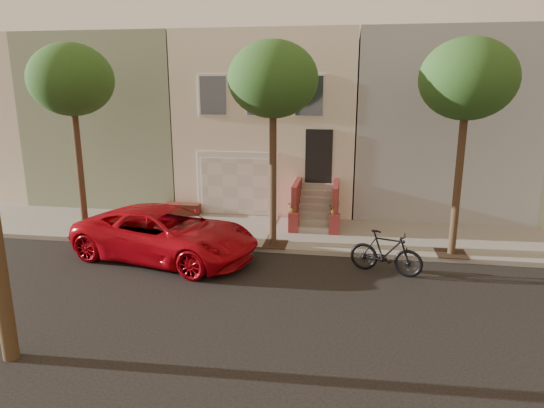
# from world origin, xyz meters

# --- Properties ---
(ground) EXTENTS (90.00, 90.00, 0.00)m
(ground) POSITION_xyz_m (0.00, 0.00, 0.00)
(ground) COLOR black
(ground) RESTS_ON ground
(sidewalk) EXTENTS (40.00, 3.70, 0.15)m
(sidewalk) POSITION_xyz_m (0.00, 5.35, 0.07)
(sidewalk) COLOR #9A978C
(sidewalk) RESTS_ON ground
(house_row) EXTENTS (33.10, 11.70, 7.00)m
(house_row) POSITION_xyz_m (0.00, 11.19, 3.64)
(house_row) COLOR beige
(house_row) RESTS_ON sidewalk
(tree_left) EXTENTS (2.70, 2.57, 6.30)m
(tree_left) POSITION_xyz_m (-5.50, 3.90, 5.26)
(tree_left) COLOR #2D2116
(tree_left) RESTS_ON sidewalk
(tree_mid) EXTENTS (2.70, 2.57, 6.30)m
(tree_mid) POSITION_xyz_m (1.00, 3.90, 5.26)
(tree_mid) COLOR #2D2116
(tree_mid) RESTS_ON sidewalk
(tree_right) EXTENTS (2.70, 2.57, 6.30)m
(tree_right) POSITION_xyz_m (6.50, 3.90, 5.26)
(tree_right) COLOR #2D2116
(tree_right) RESTS_ON sidewalk
(pickup_truck) EXTENTS (6.08, 3.83, 1.57)m
(pickup_truck) POSITION_xyz_m (-2.05, 2.52, 0.78)
(pickup_truck) COLOR #B90713
(pickup_truck) RESTS_ON ground
(motorcycle) EXTENTS (2.12, 1.18, 1.23)m
(motorcycle) POSITION_xyz_m (4.44, 2.36, 0.61)
(motorcycle) COLOR black
(motorcycle) RESTS_ON ground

